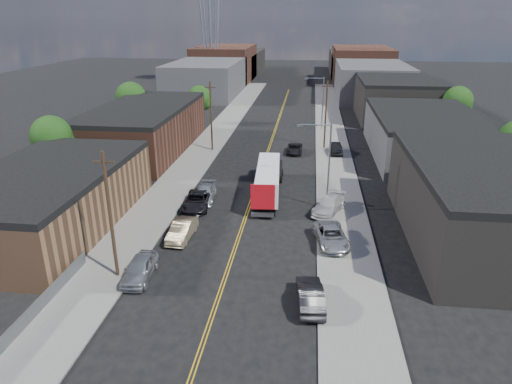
% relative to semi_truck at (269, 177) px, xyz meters
% --- Properties ---
extents(ground, '(260.00, 260.00, 0.00)m').
position_rel_semi_truck_xyz_m(ground, '(-1.73, 31.44, -2.06)').
color(ground, black).
rests_on(ground, ground).
extents(centerline, '(0.32, 120.00, 0.01)m').
position_rel_semi_truck_xyz_m(centerline, '(-1.73, 16.44, -2.06)').
color(centerline, gold).
rests_on(centerline, ground).
extents(sidewalk_left, '(5.00, 140.00, 0.15)m').
position_rel_semi_truck_xyz_m(sidewalk_left, '(-11.23, 16.44, -1.99)').
color(sidewalk_left, slate).
rests_on(sidewalk_left, ground).
extents(sidewalk_right, '(5.00, 140.00, 0.15)m').
position_rel_semi_truck_xyz_m(sidewalk_right, '(7.77, 16.44, -1.99)').
color(sidewalk_right, slate).
rests_on(sidewalk_right, ground).
extents(warehouse_tan, '(12.00, 22.00, 5.60)m').
position_rel_semi_truck_xyz_m(warehouse_tan, '(-19.73, -10.56, 0.74)').
color(warehouse_tan, brown).
rests_on(warehouse_tan, ground).
extents(warehouse_brown, '(12.00, 26.00, 6.60)m').
position_rel_semi_truck_xyz_m(warehouse_brown, '(-19.73, 15.44, 1.24)').
color(warehouse_brown, '#532E21').
rests_on(warehouse_brown, ground).
extents(industrial_right_a, '(14.00, 22.00, 7.10)m').
position_rel_semi_truck_xyz_m(industrial_right_a, '(20.26, -8.56, 1.49)').
color(industrial_right_a, black).
rests_on(industrial_right_a, ground).
extents(industrial_right_b, '(14.00, 24.00, 6.10)m').
position_rel_semi_truck_xyz_m(industrial_right_b, '(20.27, 17.44, 0.99)').
color(industrial_right_b, '#3A393C').
rests_on(industrial_right_b, ground).
extents(industrial_right_c, '(14.00, 22.00, 7.60)m').
position_rel_semi_truck_xyz_m(industrial_right_c, '(20.27, 43.44, 1.74)').
color(industrial_right_c, black).
rests_on(industrial_right_c, ground).
extents(skyline_left_a, '(16.00, 30.00, 8.00)m').
position_rel_semi_truck_xyz_m(skyline_left_a, '(-21.73, 66.44, 1.94)').
color(skyline_left_a, '#3A393C').
rests_on(skyline_left_a, ground).
extents(skyline_right_a, '(16.00, 30.00, 8.00)m').
position_rel_semi_truck_xyz_m(skyline_right_a, '(18.27, 66.44, 1.94)').
color(skyline_right_a, '#3A393C').
rests_on(skyline_right_a, ground).
extents(skyline_left_b, '(16.00, 26.00, 10.00)m').
position_rel_semi_truck_xyz_m(skyline_left_b, '(-21.73, 91.44, 2.94)').
color(skyline_left_b, '#532E21').
rests_on(skyline_left_b, ground).
extents(skyline_right_b, '(16.00, 26.00, 10.00)m').
position_rel_semi_truck_xyz_m(skyline_right_b, '(18.27, 91.44, 2.94)').
color(skyline_right_b, '#532E21').
rests_on(skyline_right_b, ground).
extents(skyline_left_c, '(16.00, 40.00, 7.00)m').
position_rel_semi_truck_xyz_m(skyline_left_c, '(-21.73, 111.44, 1.44)').
color(skyline_left_c, black).
rests_on(skyline_left_c, ground).
extents(skyline_right_c, '(16.00, 40.00, 7.00)m').
position_rel_semi_truck_xyz_m(skyline_right_c, '(18.27, 111.44, 1.44)').
color(skyline_right_c, black).
rests_on(skyline_right_c, ground).
extents(streetlight_near, '(3.39, 0.25, 9.00)m').
position_rel_semi_truck_xyz_m(streetlight_near, '(5.87, -3.56, 3.27)').
color(streetlight_near, gray).
rests_on(streetlight_near, ground).
extents(streetlight_far, '(3.39, 0.25, 9.00)m').
position_rel_semi_truck_xyz_m(streetlight_far, '(5.87, 31.44, 3.27)').
color(streetlight_far, gray).
rests_on(streetlight_far, ground).
extents(utility_pole_left_near, '(1.60, 0.26, 10.00)m').
position_rel_semi_truck_xyz_m(utility_pole_left_near, '(-9.93, -18.56, 3.08)').
color(utility_pole_left_near, black).
rests_on(utility_pole_left_near, ground).
extents(utility_pole_left_far, '(1.60, 0.26, 10.00)m').
position_rel_semi_truck_xyz_m(utility_pole_left_far, '(-9.93, 16.44, 3.08)').
color(utility_pole_left_far, black).
rests_on(utility_pole_left_far, ground).
extents(utility_pole_right, '(1.60, 0.26, 10.00)m').
position_rel_semi_truck_xyz_m(utility_pole_right, '(6.47, 19.44, 3.08)').
color(utility_pole_right, black).
rests_on(utility_pole_right, ground).
extents(chainlink_fence, '(0.05, 16.00, 1.22)m').
position_rel_semi_truck_xyz_m(chainlink_fence, '(-13.23, -25.06, -1.40)').
color(chainlink_fence, slate).
rests_on(chainlink_fence, ground).
extents(tree_left_near, '(4.85, 4.76, 7.91)m').
position_rel_semi_truck_xyz_m(tree_left_near, '(-25.67, 1.44, 3.12)').
color(tree_left_near, black).
rests_on(tree_left_near, ground).
extents(tree_left_mid, '(5.10, 5.04, 8.37)m').
position_rel_semi_truck_xyz_m(tree_left_mid, '(-25.67, 26.44, 3.42)').
color(tree_left_mid, black).
rests_on(tree_left_mid, ground).
extents(tree_left_far, '(4.35, 4.20, 6.97)m').
position_rel_semi_truck_xyz_m(tree_left_far, '(-15.67, 33.44, 2.50)').
color(tree_left_far, black).
rests_on(tree_left_far, ground).
extents(tree_right_far, '(4.85, 4.76, 7.91)m').
position_rel_semi_truck_xyz_m(tree_right_far, '(28.33, 31.44, 3.12)').
color(tree_right_far, black).
rests_on(tree_right_far, ground).
extents(semi_truck, '(3.00, 13.97, 3.62)m').
position_rel_semi_truck_xyz_m(semi_truck, '(0.00, 0.00, 0.00)').
color(semi_truck, silver).
rests_on(semi_truck, ground).
extents(car_left_a, '(2.10, 4.89, 1.64)m').
position_rel_semi_truck_xyz_m(car_left_a, '(-8.13, -18.56, -1.24)').
color(car_left_a, '#AEB0B3').
rests_on(car_left_a, ground).
extents(car_left_b, '(1.91, 4.91, 1.59)m').
position_rel_semi_truck_xyz_m(car_left_b, '(-6.73, -11.72, -1.26)').
color(car_left_b, '#877758').
rests_on(car_left_b, ground).
extents(car_left_c, '(2.82, 5.74, 1.57)m').
position_rel_semi_truck_xyz_m(car_left_c, '(-7.06, -4.74, -1.28)').
color(car_left_c, black).
rests_on(car_left_c, ground).
extents(car_left_d, '(2.48, 5.36, 1.52)m').
position_rel_semi_truck_xyz_m(car_left_d, '(-6.73, -2.56, -1.30)').
color(car_left_d, '#B3B7B9').
rests_on(car_left_d, ground).
extents(car_right_oncoming, '(2.18, 5.03, 1.61)m').
position_rel_semi_truck_xyz_m(car_right_oncoming, '(4.73, -20.56, -1.26)').
color(car_right_oncoming, black).
rests_on(car_right_oncoming, ground).
extents(car_right_lot_a, '(3.38, 5.78, 1.51)m').
position_rel_semi_truck_xyz_m(car_right_lot_a, '(6.47, -11.49, -1.16)').
color(car_right_lot_a, '#A7A9AC').
rests_on(car_right_lot_a, sidewalk_right).
extents(car_right_lot_b, '(4.04, 5.75, 1.55)m').
position_rel_semi_truck_xyz_m(car_right_lot_b, '(6.47, -4.56, -1.14)').
color(car_right_lot_b, '#BDBDBD').
rests_on(car_right_lot_b, sidewalk_right).
extents(car_right_lot_c, '(1.90, 4.66, 1.58)m').
position_rel_semi_truck_xyz_m(car_right_lot_c, '(8.09, 16.57, -1.12)').
color(car_right_lot_c, black).
rests_on(car_right_lot_c, sidewalk_right).
extents(car_ahead_truck, '(2.20, 4.67, 1.29)m').
position_rel_semi_truck_xyz_m(car_ahead_truck, '(2.18, 16.46, -1.42)').
color(car_ahead_truck, black).
rests_on(car_ahead_truck, ground).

